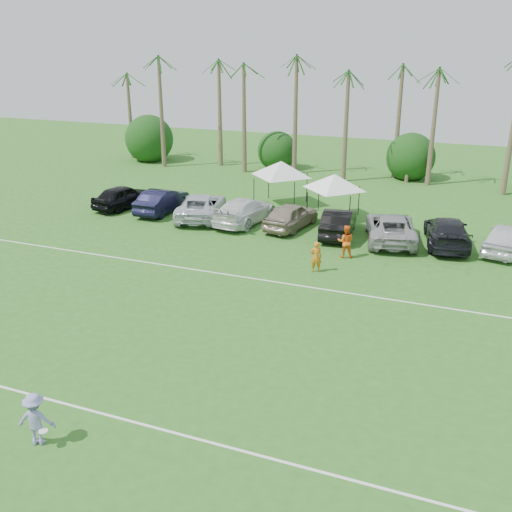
% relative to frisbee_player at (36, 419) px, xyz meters
% --- Properties ---
extents(ground, '(120.00, 120.00, 0.00)m').
position_rel_frisbee_player_xyz_m(ground, '(-0.45, -0.15, -0.83)').
color(ground, '#2C641E').
rests_on(ground, ground).
extents(field_lines, '(80.00, 12.10, 0.01)m').
position_rel_frisbee_player_xyz_m(field_lines, '(-0.45, 7.85, -0.83)').
color(field_lines, white).
rests_on(field_lines, ground).
extents(palm_tree_0, '(2.40, 2.40, 8.90)m').
position_rel_frisbee_player_xyz_m(palm_tree_0, '(-22.45, 37.85, 6.65)').
color(palm_tree_0, brown).
rests_on(palm_tree_0, ground).
extents(palm_tree_1, '(2.40, 2.40, 9.90)m').
position_rel_frisbee_player_xyz_m(palm_tree_1, '(-17.45, 37.85, 7.52)').
color(palm_tree_1, brown).
rests_on(palm_tree_1, ground).
extents(palm_tree_2, '(2.40, 2.40, 10.90)m').
position_rel_frisbee_player_xyz_m(palm_tree_2, '(-12.45, 37.85, 8.38)').
color(palm_tree_2, brown).
rests_on(palm_tree_2, ground).
extents(palm_tree_3, '(2.40, 2.40, 11.90)m').
position_rel_frisbee_player_xyz_m(palm_tree_3, '(-8.45, 37.85, 9.23)').
color(palm_tree_3, brown).
rests_on(palm_tree_3, ground).
extents(palm_tree_4, '(2.40, 2.40, 8.90)m').
position_rel_frisbee_player_xyz_m(palm_tree_4, '(-4.45, 37.85, 6.65)').
color(palm_tree_4, brown).
rests_on(palm_tree_4, ground).
extents(palm_tree_5, '(2.40, 2.40, 9.90)m').
position_rel_frisbee_player_xyz_m(palm_tree_5, '(-0.45, 37.85, 7.52)').
color(palm_tree_5, brown).
rests_on(palm_tree_5, ground).
extents(palm_tree_6, '(2.40, 2.40, 10.90)m').
position_rel_frisbee_player_xyz_m(palm_tree_6, '(3.55, 37.85, 8.38)').
color(palm_tree_6, brown).
rests_on(palm_tree_6, ground).
extents(palm_tree_7, '(2.40, 2.40, 11.90)m').
position_rel_frisbee_player_xyz_m(palm_tree_7, '(7.55, 37.85, 9.23)').
color(palm_tree_7, brown).
rests_on(palm_tree_7, ground).
extents(palm_tree_8, '(2.40, 2.40, 8.90)m').
position_rel_frisbee_player_xyz_m(palm_tree_8, '(12.55, 37.85, 6.65)').
color(palm_tree_8, brown).
rests_on(palm_tree_8, ground).
extents(bush_tree_0, '(4.00, 4.00, 4.00)m').
position_rel_frisbee_player_xyz_m(bush_tree_0, '(-19.45, 38.85, 0.97)').
color(bush_tree_0, brown).
rests_on(bush_tree_0, ground).
extents(bush_tree_1, '(4.00, 4.00, 4.00)m').
position_rel_frisbee_player_xyz_m(bush_tree_1, '(-6.45, 38.85, 0.97)').
color(bush_tree_1, brown).
rests_on(bush_tree_1, ground).
extents(bush_tree_2, '(4.00, 4.00, 4.00)m').
position_rel_frisbee_player_xyz_m(bush_tree_2, '(5.55, 38.85, 0.97)').
color(bush_tree_2, brown).
rests_on(bush_tree_2, ground).
extents(sideline_player_a, '(0.69, 0.56, 1.62)m').
position_rel_frisbee_player_xyz_m(sideline_player_a, '(3.89, 15.90, -0.02)').
color(sideline_player_a, orange).
rests_on(sideline_player_a, ground).
extents(sideline_player_b, '(1.01, 0.86, 1.82)m').
position_rel_frisbee_player_xyz_m(sideline_player_b, '(4.81, 18.51, 0.08)').
color(sideline_player_b, orange).
rests_on(sideline_player_b, ground).
extents(canopy_tent_left, '(4.58, 4.58, 3.71)m').
position_rel_frisbee_player_xyz_m(canopy_tent_left, '(-1.98, 27.36, 2.35)').
color(canopy_tent_left, black).
rests_on(canopy_tent_left, ground).
extents(canopy_tent_right, '(4.32, 4.32, 3.50)m').
position_rel_frisbee_player_xyz_m(canopy_tent_right, '(2.38, 25.43, 2.17)').
color(canopy_tent_right, black).
rests_on(canopy_tent_right, ground).
extents(frisbee_player, '(1.22, 0.93, 1.66)m').
position_rel_frisbee_player_xyz_m(frisbee_player, '(0.00, 0.00, 0.00)').
color(frisbee_player, '#8D8AC3').
rests_on(frisbee_player, ground).
extents(parked_car_0, '(2.92, 5.12, 1.64)m').
position_rel_frisbee_player_xyz_m(parked_car_0, '(-12.11, 22.58, -0.01)').
color(parked_car_0, black).
rests_on(parked_car_0, ground).
extents(parked_car_1, '(1.77, 4.99, 1.64)m').
position_rel_frisbee_player_xyz_m(parked_car_1, '(-8.98, 22.57, -0.01)').
color(parked_car_1, black).
rests_on(parked_car_1, ground).
extents(parked_car_2, '(4.25, 6.43, 1.64)m').
position_rel_frisbee_player_xyz_m(parked_car_2, '(-5.85, 22.32, -0.01)').
color(parked_car_2, silver).
rests_on(parked_car_2, ground).
extents(parked_car_3, '(2.93, 5.88, 1.64)m').
position_rel_frisbee_player_xyz_m(parked_car_3, '(-2.72, 22.38, -0.01)').
color(parked_car_3, silver).
rests_on(parked_car_3, ground).
extents(parked_car_4, '(2.70, 5.07, 1.64)m').
position_rel_frisbee_player_xyz_m(parked_car_4, '(0.41, 22.40, -0.01)').
color(parked_car_4, gray).
rests_on(parked_car_4, ground).
extents(parked_car_5, '(2.29, 5.14, 1.64)m').
position_rel_frisbee_player_xyz_m(parked_car_5, '(3.54, 22.09, -0.01)').
color(parked_car_5, black).
rests_on(parked_car_5, ground).
extents(parked_car_6, '(3.99, 6.37, 1.64)m').
position_rel_frisbee_player_xyz_m(parked_car_6, '(6.67, 22.20, -0.01)').
color(parked_car_6, '#A1A1A1').
rests_on(parked_car_6, ground).
extents(parked_car_7, '(3.19, 5.95, 1.64)m').
position_rel_frisbee_player_xyz_m(parked_car_7, '(9.80, 22.58, -0.01)').
color(parked_car_7, black).
rests_on(parked_car_7, ground).
extents(parked_car_8, '(2.83, 5.10, 1.64)m').
position_rel_frisbee_player_xyz_m(parked_car_8, '(12.93, 22.59, -0.01)').
color(parked_car_8, white).
rests_on(parked_car_8, ground).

